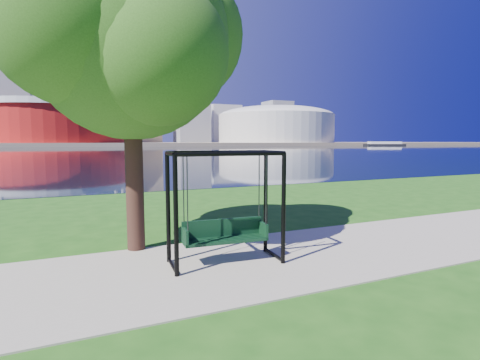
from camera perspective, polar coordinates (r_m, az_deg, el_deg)
ground at (r=8.86m, az=0.55°, el=-11.42°), size 900.00×900.00×0.00m
path at (r=8.43m, az=2.01°, el=-12.24°), size 120.00×4.00×0.03m
river at (r=109.77m, az=-22.47°, el=4.05°), size 900.00×180.00×0.02m
far_bank at (r=313.70m, az=-23.72°, el=5.08°), size 900.00×228.00×2.00m
stadium at (r=243.04m, az=-26.04°, el=8.01°), size 83.00×83.00×32.00m
arena at (r=279.76m, az=5.50°, el=8.55°), size 84.00×84.00×26.56m
skyline at (r=328.76m, az=-24.76°, el=11.14°), size 392.00×66.00×96.50m
swing at (r=8.04m, az=-2.30°, el=-4.55°), size 2.45×1.21×2.44m
park_tree at (r=9.62m, az=-16.76°, el=20.48°), size 5.91×5.34×7.34m
barge at (r=269.77m, az=21.17°, el=5.17°), size 27.72×14.89×2.68m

